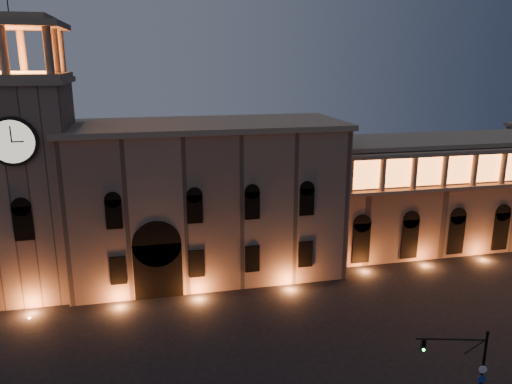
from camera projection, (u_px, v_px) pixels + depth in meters
ground at (271, 379)px, 39.20m from camera, size 160.00×160.00×0.00m
government_building at (206, 199)px, 57.15m from camera, size 30.80×12.80×17.60m
clock_tower at (29, 178)px, 51.37m from camera, size 9.80×9.80×32.40m
colonnade_wing at (459, 190)px, 66.63m from camera, size 40.60×11.50×14.50m
traffic_light at (470, 373)px, 34.07m from camera, size 4.85×1.52×6.84m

